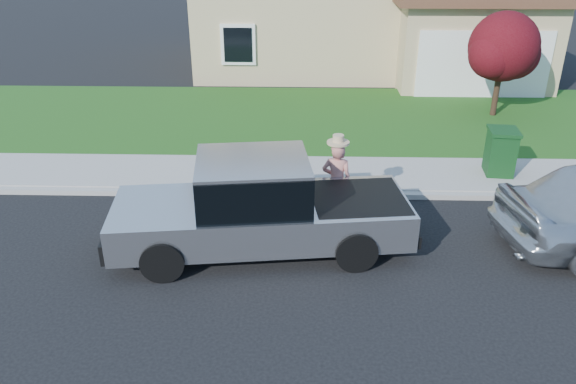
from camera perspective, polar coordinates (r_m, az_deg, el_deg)
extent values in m
plane|color=black|center=(10.38, -0.08, -7.48)|extent=(80.00, 80.00, 0.00)
cube|color=gray|center=(12.89, 4.75, -0.25)|extent=(40.00, 0.20, 0.12)
cube|color=gray|center=(13.89, 4.54, 1.78)|extent=(40.00, 2.00, 0.15)
cube|color=#1F4714|center=(18.10, 3.92, 7.47)|extent=(40.00, 7.00, 0.10)
cube|color=tan|center=(23.88, 17.33, 14.69)|extent=(5.50, 6.00, 3.20)
cube|color=white|center=(21.10, 19.23, 12.14)|extent=(4.60, 0.12, 2.30)
cube|color=black|center=(21.67, -5.09, 14.69)|extent=(1.30, 0.10, 1.50)
cylinder|color=black|center=(10.05, -12.64, -6.80)|extent=(0.80, 0.38, 0.77)
cylinder|color=black|center=(11.57, -11.73, -2.13)|extent=(0.80, 0.38, 0.77)
cylinder|color=black|center=(10.15, 6.90, -5.93)|extent=(0.80, 0.38, 0.77)
cylinder|color=black|center=(11.66, 5.14, -1.42)|extent=(0.80, 0.38, 0.77)
cube|color=#ABADB2|center=(10.58, -2.70, -2.63)|extent=(5.67, 2.58, 0.69)
cube|color=black|center=(10.25, -3.58, 0.94)|extent=(2.22, 2.02, 0.82)
cube|color=#ABADB2|center=(10.08, -3.65, 3.12)|extent=(2.22, 2.02, 0.08)
cube|color=black|center=(10.66, 7.11, -0.62)|extent=(1.92, 1.83, 0.06)
cube|color=black|center=(10.90, -17.39, -3.79)|extent=(0.34, 1.83, 0.38)
cube|color=black|center=(11.12, 11.72, -2.76)|extent=(0.34, 1.83, 0.24)
cube|color=black|center=(11.25, -7.69, 2.52)|extent=(0.14, 0.22, 0.17)
imported|color=#BD7167|center=(11.62, 4.96, 1.04)|extent=(0.69, 0.53, 1.70)
cylinder|color=tan|center=(11.29, 5.12, 5.08)|extent=(0.45, 0.45, 0.05)
cylinder|color=tan|center=(11.26, 5.14, 5.41)|extent=(0.23, 0.23, 0.16)
cylinder|color=black|center=(19.22, 20.40, 9.47)|extent=(0.18, 0.18, 1.48)
sphere|color=#4A1015|center=(18.91, 21.07, 13.62)|extent=(2.12, 2.12, 2.12)
sphere|color=#4A1015|center=(19.37, 22.01, 12.88)|extent=(1.57, 1.57, 1.57)
sphere|color=#4A1015|center=(18.57, 20.14, 12.98)|extent=(1.48, 1.48, 1.48)
cube|color=#0F3715|center=(14.49, 20.76, 3.71)|extent=(0.69, 0.78, 1.03)
cube|color=#0F3715|center=(14.31, 21.11, 5.78)|extent=(0.76, 0.85, 0.08)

